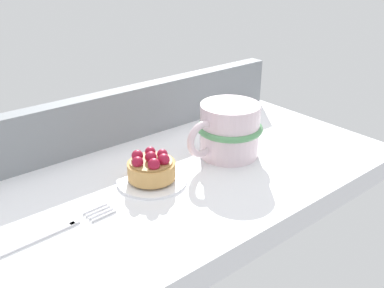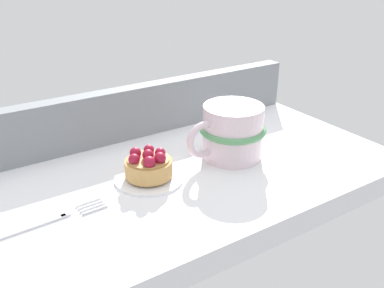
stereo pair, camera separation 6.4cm
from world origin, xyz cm
name	(u,v)px [view 2 (the right image)]	position (x,y,z in cm)	size (l,w,h in cm)	color
ground_plane	(183,182)	(0.00, 0.00, -1.84)	(66.91, 35.28, 3.68)	white
window_rail_back	(134,112)	(0.00, 16.14, 4.51)	(65.57, 3.01, 9.02)	gray
dessert_plate	(149,177)	(-5.41, 0.54, 0.37)	(10.10, 10.10, 0.78)	white
raspberry_tart	(149,165)	(-5.42, 0.52, 2.44)	(6.89, 6.89, 4.04)	tan
coffee_mug	(230,131)	(9.14, 0.33, 4.38)	(13.85, 10.58, 8.67)	silver
dessert_fork	(38,224)	(-22.13, -2.17, 0.30)	(18.08, 2.59, 0.60)	silver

